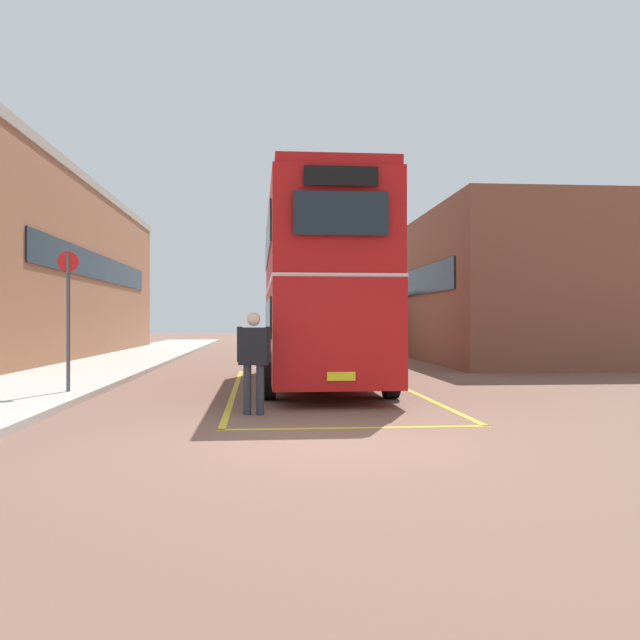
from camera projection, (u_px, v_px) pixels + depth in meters
ground_plane at (290, 368)px, 23.54m from camera, size 135.60×135.60×0.00m
sidewalk_left at (114, 363)px, 25.41m from camera, size 4.00×57.60×0.14m
brick_building_left at (25, 272)px, 29.87m from camera, size 6.69×25.45×7.59m
depot_building_right at (518, 289)px, 27.93m from camera, size 8.11×13.01×5.93m
double_decker_bus at (317, 287)px, 17.30m from camera, size 2.92×9.99×4.75m
single_deck_bus at (354, 321)px, 35.90m from camera, size 3.04×9.55×3.02m
pedestrian_boarding at (254, 355)px, 11.85m from camera, size 0.59×0.31×1.79m
bus_stop_sign at (68, 308)px, 14.44m from camera, size 0.44×0.08×2.98m
bay_marking_yellow at (324, 393)px, 15.42m from camera, size 4.33×11.99×0.01m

